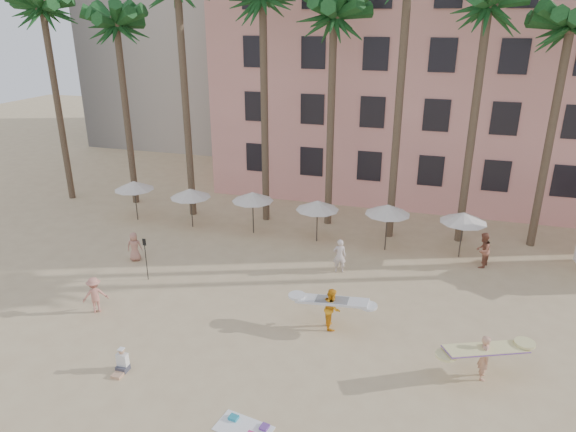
{
  "coord_description": "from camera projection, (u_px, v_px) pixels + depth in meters",
  "views": [
    {
      "loc": [
        5.3,
        -14.51,
        12.26
      ],
      "look_at": [
        -0.82,
        6.0,
        4.0
      ],
      "focal_mm": 32.0,
      "sensor_mm": 36.0,
      "label": 1
    }
  ],
  "objects": [
    {
      "name": "beachgoers",
      "position": [
        285.0,
        263.0,
        25.54
      ],
      "size": [
        18.87,
        10.75,
        1.91
      ],
      "color": "tan",
      "rests_on": "ground"
    },
    {
      "name": "paddle",
      "position": [
        145.0,
        254.0,
        25.28
      ],
      "size": [
        0.18,
        0.04,
        2.23
      ],
      "color": "black",
      "rests_on": "ground"
    },
    {
      "name": "beach_towel",
      "position": [
        245.0,
        428.0,
        16.4
      ],
      "size": [
        1.95,
        1.3,
        0.14
      ],
      "color": "white",
      "rests_on": "ground"
    },
    {
      "name": "palm_row",
      "position": [
        360.0,
        4.0,
        27.4
      ],
      "size": [
        44.4,
        5.4,
        16.3
      ],
      "color": "brown",
      "rests_on": "ground"
    },
    {
      "name": "umbrella_row",
      "position": [
        284.0,
        200.0,
        29.93
      ],
      "size": [
        22.5,
        2.7,
        2.73
      ],
      "color": "#332B23",
      "rests_on": "ground"
    },
    {
      "name": "ground",
      "position": [
        263.0,
        376.0,
        18.8
      ],
      "size": [
        120.0,
        120.0,
        0.0
      ],
      "primitive_type": "plane",
      "color": "#D1B789",
      "rests_on": "ground"
    },
    {
      "name": "pink_hotel",
      "position": [
        470.0,
        81.0,
        37.29
      ],
      "size": [
        35.0,
        14.0,
        16.0
      ],
      "primitive_type": "cube",
      "color": "#FCA499",
      "rests_on": "ground"
    },
    {
      "name": "carrier_white",
      "position": [
        332.0,
        307.0,
        21.5
      ],
      "size": [
        3.03,
        1.06,
        1.8
      ],
      "color": "#FAA51A",
      "rests_on": "ground"
    },
    {
      "name": "seated_man",
      "position": [
        122.0,
        364.0,
        18.97
      ],
      "size": [
        0.41,
        0.72,
        0.94
      ],
      "color": "#3F3F4C",
      "rests_on": "ground"
    },
    {
      "name": "carrier_yellow",
      "position": [
        485.0,
        355.0,
        18.38
      ],
      "size": [
        3.11,
        2.21,
        1.77
      ],
      "color": "tan",
      "rests_on": "ground"
    }
  ]
}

